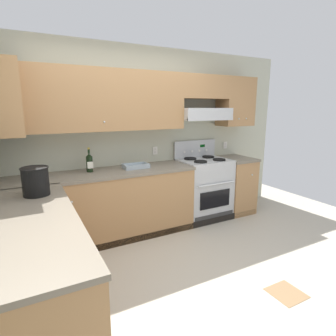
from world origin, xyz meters
TOP-DOWN VIEW (x-y plane):
  - ground_plane at (0.00, 0.00)m, footprint 7.04×7.04m
  - floor_accent_tile at (0.81, -0.66)m, footprint 0.30×0.30m
  - wall_back at (0.39, 1.53)m, footprint 4.68×0.57m
  - counter_back_run at (0.01, 1.24)m, footprint 3.60×0.65m
  - counter_left_run at (-1.24, -0.00)m, footprint 0.63×1.91m
  - stove at (1.20, 1.25)m, footprint 0.76×0.62m
  - wine_bottle at (-0.52, 1.33)m, footprint 0.08×0.08m
  - bowl at (0.08, 1.27)m, footprint 0.34×0.21m
  - bucket at (-1.18, 0.59)m, footprint 0.25×0.25m

SIDE VIEW (x-z plane):
  - ground_plane at x=0.00m, z-range 0.00..0.00m
  - floor_accent_tile at x=0.81m, z-range 0.00..0.01m
  - counter_back_run at x=0.01m, z-range 0.00..0.91m
  - counter_left_run at x=-1.24m, z-range 0.00..0.91m
  - stove at x=1.20m, z-range -0.12..1.08m
  - bowl at x=0.08m, z-range 0.90..0.96m
  - wine_bottle at x=-0.52m, z-range 0.88..1.19m
  - bucket at x=-1.18m, z-range 0.92..1.18m
  - wall_back at x=0.39m, z-range 0.20..2.75m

